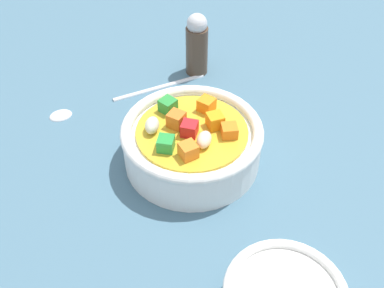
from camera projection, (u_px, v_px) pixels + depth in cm
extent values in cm
cube|color=#42667A|center=(192.00, 165.00, 56.58)|extent=(140.00, 140.00, 2.00)
cylinder|color=white|center=(192.00, 147.00, 54.34)|extent=(16.27, 16.27, 4.48)
torus|color=white|center=(192.00, 130.00, 52.52)|extent=(16.60, 16.60, 1.31)
cylinder|color=gold|center=(192.00, 132.00, 52.65)|extent=(13.06, 13.06, 0.40)
cube|color=#288836|center=(168.00, 105.00, 54.53)|extent=(2.18, 2.18, 1.62)
ellipsoid|color=beige|center=(204.00, 140.00, 50.26)|extent=(1.99, 2.71, 1.55)
cube|color=orange|center=(203.00, 104.00, 54.78)|extent=(2.04, 2.04, 1.62)
cube|color=orange|center=(215.00, 121.00, 52.43)|extent=(2.49, 2.49, 1.72)
cube|color=green|center=(166.00, 144.00, 49.78)|extent=(2.17, 2.17, 1.56)
ellipsoid|color=beige|center=(152.00, 125.00, 51.91)|extent=(2.28, 2.84, 1.65)
cube|color=red|center=(189.00, 129.00, 51.52)|extent=(2.06, 2.06, 1.61)
cube|color=orange|center=(188.00, 150.00, 48.95)|extent=(2.46, 2.46, 1.65)
cube|color=orange|center=(229.00, 131.00, 51.44)|extent=(2.43, 2.43, 1.39)
cube|color=orange|center=(178.00, 117.00, 52.79)|extent=(1.92, 1.92, 1.80)
cylinder|color=silver|center=(159.00, 86.00, 66.25)|extent=(9.52, 11.30, 0.68)
ellipsoid|color=silver|center=(61.00, 112.00, 61.70)|extent=(3.84, 3.92, 0.97)
cylinder|color=#4C3828|center=(197.00, 51.00, 66.98)|extent=(3.27, 3.27, 7.30)
sphere|color=silver|center=(197.00, 24.00, 63.94)|extent=(2.95, 2.95, 2.95)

